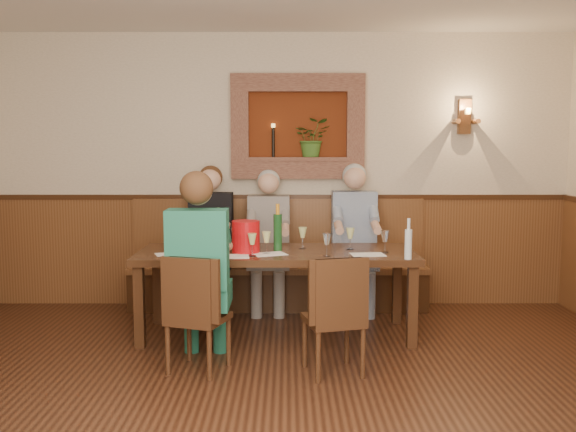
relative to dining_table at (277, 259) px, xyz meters
name	(u,v)px	position (x,y,z in m)	size (l,w,h in m)	color
ground_plane	(271,427)	(0.00, -1.85, -0.68)	(6.00, 6.00, 0.00)	black
room_shell	(271,106)	(0.00, -1.85, 1.21)	(6.04, 6.04, 2.82)	#C2AF93
wainscoting	(271,331)	(0.00, -1.85, -0.09)	(6.02, 6.02, 1.15)	brown
wall_niche	(302,131)	(0.24, 1.09, 1.13)	(1.36, 0.30, 1.06)	#5D230D
wall_sconce	(465,117)	(1.90, 1.08, 1.27)	(0.25, 0.20, 0.35)	brown
dining_table	(277,259)	(0.00, 0.00, 0.00)	(2.40, 0.90, 0.75)	black
bench	(278,276)	(0.00, 0.94, -0.35)	(3.00, 0.45, 1.11)	#381E0F
chair_near_left	(198,337)	(-0.57, -0.90, -0.42)	(0.49, 0.49, 0.88)	black
chair_near_right	(334,339)	(0.44, -0.96, -0.42)	(0.48, 0.48, 0.89)	black
person_bench_left	(210,251)	(-0.68, 0.84, -0.07)	(0.43, 0.53, 1.46)	black
person_bench_mid	(269,253)	(-0.09, 0.84, -0.09)	(0.42, 0.51, 1.42)	#504A49
person_bench_right	(355,250)	(0.77, 0.84, -0.06)	(0.44, 0.54, 1.48)	navy
person_chair_front	(200,286)	(-0.56, -0.78, -0.06)	(0.45, 0.55, 1.48)	#185655
spittoon_bucket	(246,237)	(-0.26, -0.07, 0.21)	(0.24, 0.24, 0.27)	red
wine_bottle_green_a	(278,231)	(0.01, 0.01, 0.24)	(0.10, 0.10, 0.41)	#19471E
wine_bottle_green_b	(219,233)	(-0.51, 0.03, 0.23)	(0.09, 0.09, 0.38)	#19471E
water_bottle	(408,243)	(1.07, -0.40, 0.21)	(0.08, 0.08, 0.33)	silver
tasting_sheet_a	(170,254)	(-0.89, -0.17, 0.08)	(0.24, 0.17, 0.00)	white
tasting_sheet_b	(269,254)	(-0.06, -0.17, 0.08)	(0.27, 0.20, 0.00)	white
tasting_sheet_c	(368,255)	(0.77, -0.20, 0.08)	(0.28, 0.20, 0.00)	white
tasting_sheet_d	(230,256)	(-0.38, -0.28, 0.08)	(0.30, 0.22, 0.00)	white
wine_glass_0	(252,245)	(-0.20, -0.25, 0.17)	(0.08, 0.08, 0.19)	#CACF7C
wine_glass_1	(235,238)	(-0.37, 0.10, 0.17)	(0.08, 0.08, 0.19)	white
wine_glass_2	(327,245)	(0.42, -0.26, 0.17)	(0.08, 0.08, 0.19)	white
wine_glass_3	(350,239)	(0.65, 0.08, 0.17)	(0.08, 0.08, 0.19)	#CACF7C
wine_glass_4	(213,245)	(-0.53, -0.25, 0.17)	(0.08, 0.08, 0.19)	#CACF7C
wine_glass_5	(200,237)	(-0.69, 0.15, 0.17)	(0.08, 0.08, 0.19)	white
wine_glass_6	(385,242)	(0.93, -0.09, 0.17)	(0.08, 0.08, 0.19)	white
wine_glass_7	(172,242)	(-0.89, -0.12, 0.17)	(0.08, 0.08, 0.19)	#CACF7C
wine_glass_8	(303,238)	(0.23, 0.13, 0.17)	(0.08, 0.08, 0.19)	#CACF7C
wine_glass_9	(267,243)	(-0.08, -0.15, 0.17)	(0.08, 0.08, 0.19)	#CACF7C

